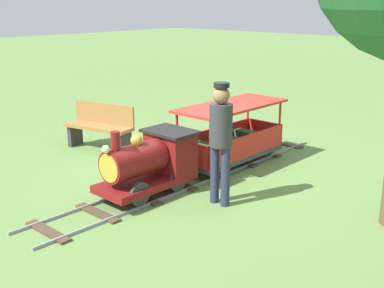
{
  "coord_description": "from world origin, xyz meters",
  "views": [
    {
      "loc": [
        -4.8,
        5.57,
        2.6
      ],
      "look_at": [
        0.0,
        0.39,
        0.55
      ],
      "focal_mm": 46.42,
      "sensor_mm": 36.0,
      "label": 1
    }
  ],
  "objects_px": {
    "passenger_car": "(231,140)",
    "conductor_person": "(221,134)",
    "locomotive": "(151,161)",
    "park_bench": "(100,127)"
  },
  "relations": [
    {
      "from": "passenger_car",
      "to": "conductor_person",
      "type": "xyz_separation_m",
      "value": [
        -0.91,
        1.37,
        0.53
      ]
    },
    {
      "from": "conductor_person",
      "to": "locomotive",
      "type": "bearing_deg",
      "value": 22.46
    },
    {
      "from": "locomotive",
      "to": "passenger_car",
      "type": "relative_size",
      "value": 0.72
    },
    {
      "from": "locomotive",
      "to": "conductor_person",
      "type": "distance_m",
      "value": 1.1
    },
    {
      "from": "locomotive",
      "to": "conductor_person",
      "type": "height_order",
      "value": "conductor_person"
    },
    {
      "from": "passenger_car",
      "to": "conductor_person",
      "type": "bearing_deg",
      "value": 123.7
    },
    {
      "from": "locomotive",
      "to": "passenger_car",
      "type": "distance_m",
      "value": 1.75
    },
    {
      "from": "passenger_car",
      "to": "park_bench",
      "type": "distance_m",
      "value": 2.46
    },
    {
      "from": "conductor_person",
      "to": "passenger_car",
      "type": "bearing_deg",
      "value": -56.3
    },
    {
      "from": "locomotive",
      "to": "passenger_car",
      "type": "xyz_separation_m",
      "value": [
        0.0,
        -1.75,
        -0.06
      ]
    }
  ]
}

